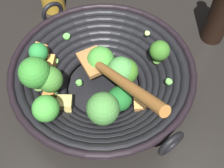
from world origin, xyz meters
name	(u,v)px	position (x,y,z in m)	size (l,w,h in m)	color
ground_plane	(103,89)	(0.00, 0.00, 0.00)	(4.00, 4.00, 0.00)	black
wok	(101,75)	(0.00, 0.00, 0.06)	(0.37, 0.39, 0.21)	black
soy_sauce_bottle	(221,12)	(0.27, -0.16, 0.08)	(0.05, 0.05, 0.20)	black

